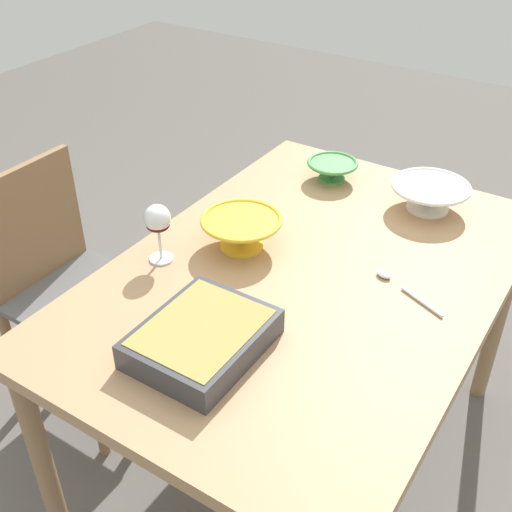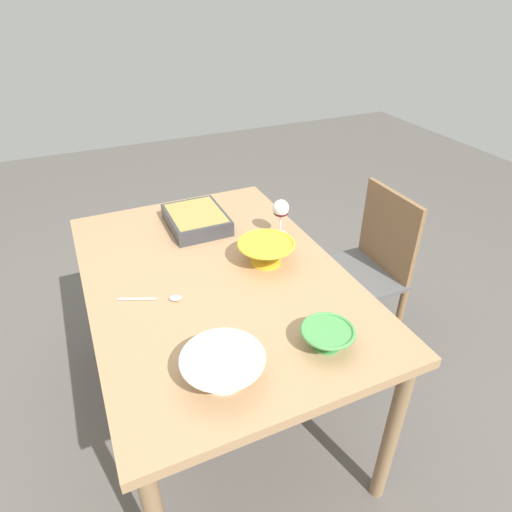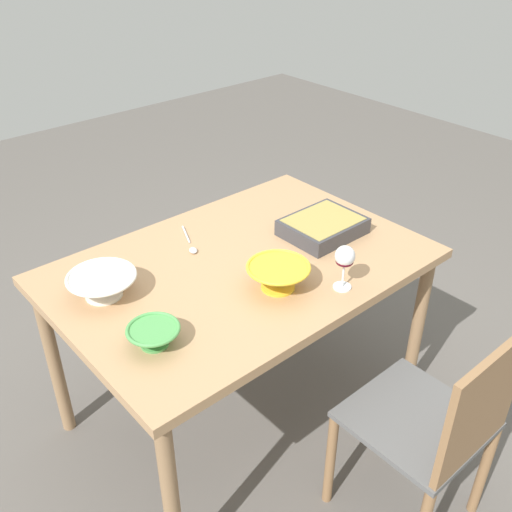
{
  "view_description": "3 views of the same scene",
  "coord_description": "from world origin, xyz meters",
  "views": [
    {
      "loc": [
        -1.22,
        -0.63,
        1.76
      ],
      "look_at": [
        -0.04,
        0.13,
        0.79
      ],
      "focal_mm": 44.94,
      "sensor_mm": 36.0,
      "label": 1
    },
    {
      "loc": [
        1.3,
        -0.41,
        1.73
      ],
      "look_at": [
        -0.02,
        0.18,
        0.79
      ],
      "focal_mm": 30.73,
      "sensor_mm": 36.0,
      "label": 2
    },
    {
      "loc": [
        1.16,
        1.42,
        1.95
      ],
      "look_at": [
        -0.03,
        0.05,
        0.81
      ],
      "focal_mm": 40.85,
      "sensor_mm": 36.0,
      "label": 3
    }
  ],
  "objects": [
    {
      "name": "ground_plane",
      "position": [
        0.0,
        0.0,
        0.0
      ],
      "size": [
        8.0,
        8.0,
        0.0
      ],
      "primitive_type": "plane",
      "color": "#5B5651"
    },
    {
      "name": "dining_table",
      "position": [
        0.0,
        0.0,
        0.7
      ],
      "size": [
        1.37,
        0.94,
        0.77
      ],
      "color": "tan",
      "rests_on": "ground_plane"
    },
    {
      "name": "chair",
      "position": [
        -0.13,
        0.83,
        0.48
      ],
      "size": [
        0.41,
        0.42,
        0.88
      ],
      "color": "#595959",
      "rests_on": "ground_plane"
    },
    {
      "name": "wine_glass",
      "position": [
        -0.17,
        0.36,
        0.89
      ],
      "size": [
        0.07,
        0.07,
        0.17
      ],
      "color": "white",
      "rests_on": "dining_table"
    },
    {
      "name": "casserole_dish",
      "position": [
        -0.39,
        0.05,
        0.81
      ],
      "size": [
        0.31,
        0.24,
        0.07
      ],
      "color": "#38383D",
      "rests_on": "dining_table"
    },
    {
      "name": "mixing_bowl",
      "position": [
        0.01,
        0.21,
        0.82
      ],
      "size": [
        0.23,
        0.23,
        0.09
      ],
      "color": "yellow",
      "rests_on": "dining_table"
    },
    {
      "name": "small_bowl",
      "position": [
        0.5,
        0.18,
        0.81
      ],
      "size": [
        0.17,
        0.17,
        0.07
      ],
      "color": "#4C994C",
      "rests_on": "dining_table"
    },
    {
      "name": "serving_bowl",
      "position": [
        0.49,
        -0.15,
        0.82
      ],
      "size": [
        0.24,
        0.24,
        0.08
      ],
      "color": "white",
      "rests_on": "dining_table"
    },
    {
      "name": "serving_spoon",
      "position": [
        0.07,
        -0.22,
        0.78
      ],
      "size": [
        0.11,
        0.21,
        0.01
      ],
      "color": "silver",
      "rests_on": "dining_table"
    }
  ]
}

